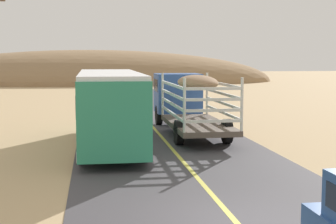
% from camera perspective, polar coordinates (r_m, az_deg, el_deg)
% --- Properties ---
extents(ground_plane, '(240.00, 240.00, 0.00)m').
position_cam_1_polar(ground_plane, '(12.05, 7.82, -12.48)').
color(ground_plane, tan).
extents(road_surface, '(8.00, 120.00, 0.02)m').
position_cam_1_polar(road_surface, '(12.04, 7.82, -12.44)').
color(road_surface, '#423F44').
rests_on(road_surface, ground).
extents(road_centre_line, '(0.16, 117.60, 0.00)m').
position_cam_1_polar(road_centre_line, '(12.04, 7.82, -12.38)').
color(road_centre_line, '#D8CC4C').
rests_on(road_centre_line, road_surface).
extents(livestock_truck, '(2.53, 9.70, 3.02)m').
position_cam_1_polar(livestock_truck, '(26.47, 1.90, 1.79)').
color(livestock_truck, '#3359A5').
rests_on(livestock_truck, road_surface).
extents(bus, '(2.54, 10.00, 3.21)m').
position_cam_1_polar(bus, '(21.38, -6.69, 0.56)').
color(bus, '#2D8C66').
rests_on(bus, road_surface).
extents(distant_hill, '(58.10, 27.12, 9.94)m').
position_cam_1_polar(distant_hill, '(79.16, -8.90, 3.41)').
color(distant_hill, '#8D6E4C').
rests_on(distant_hill, ground).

